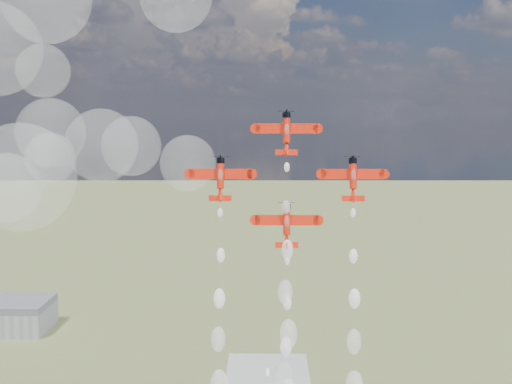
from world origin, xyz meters
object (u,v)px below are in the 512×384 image
object	(u,v)px
plane_left	(220,178)
plane_right	(353,178)
plane_lead	(287,132)
plane_slot	(287,224)

from	to	relation	value
plane_left	plane_right	size ratio (longest dim) A/B	1.00
plane_lead	plane_right	xyz separation A→B (m)	(12.99, -1.97, -8.88)
plane_right	plane_slot	size ratio (longest dim) A/B	1.00
plane_slot	plane_right	bearing A→B (deg)	8.62
plane_right	plane_slot	xyz separation A→B (m)	(-12.99, -1.97, -8.88)
plane_right	plane_slot	distance (m)	15.85
plane_lead	plane_right	distance (m)	15.85
plane_lead	plane_left	size ratio (longest dim) A/B	1.00
plane_left	plane_slot	size ratio (longest dim) A/B	1.00
plane_lead	plane_slot	world-z (taller)	plane_lead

